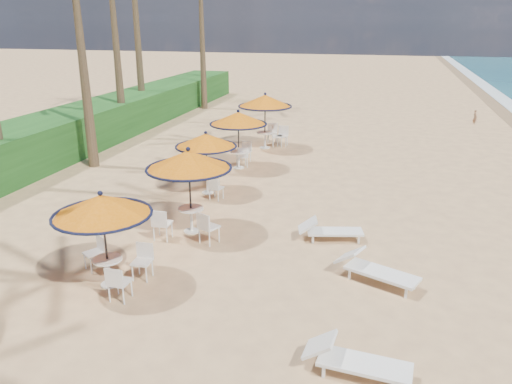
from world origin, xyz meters
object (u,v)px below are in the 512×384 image
station_0 (104,217)px  station_1 (188,169)px  station_3 (239,123)px  station_2 (207,146)px  lounger_mid (374,269)px  lounger_near (353,360)px  lounger_far (328,230)px  station_4 (267,107)px

station_0 → station_1: size_ratio=0.92×
station_1 → station_3: bearing=94.5°
station_1 → station_3: size_ratio=1.04×
station_2 → lounger_mid: 7.89m
station_1 → lounger_near: size_ratio=1.33×
station_0 → station_3: bearing=89.0°
lounger_near → station_3: bearing=120.5°
lounger_far → station_4: bearing=99.2°
station_0 → station_2: bearing=90.0°
station_2 → lounger_far: station_2 is taller
station_0 → station_4: station_4 is taller
station_1 → lounger_mid: 5.70m
station_4 → lounger_mid: 13.23m
lounger_far → station_3: bearing=111.8°
station_2 → station_4: station_4 is taller
station_4 → lounger_far: 10.84m
station_3 → lounger_far: bearing=-54.6°
station_2 → station_3: bearing=87.1°
station_3 → lounger_far: station_3 is taller
station_3 → lounger_far: size_ratio=1.30×
station_2 → lounger_near: bearing=-56.0°
station_2 → lounger_far: size_ratio=1.20×
station_0 → lounger_far: station_0 is taller
station_2 → station_3: (0.17, 3.33, 0.15)m
station_0 → station_3: 10.04m
lounger_near → lounger_far: 5.63m
lounger_near → station_1: bearing=140.2°
station_0 → station_3: station_3 is taller
station_1 → station_0: bearing=-102.1°
station_1 → station_3: (-0.53, 6.77, -0.08)m
lounger_near → lounger_mid: 3.46m
station_1 → lounger_near: bearing=-45.1°
station_2 → lounger_far: bearing=-32.4°
station_3 → lounger_mid: 10.25m
station_4 → lounger_near: bearing=-71.3°
station_0 → station_1: 3.35m
station_2 → station_0: bearing=-90.0°
lounger_near → lounger_mid: size_ratio=0.93×
station_1 → lounger_mid: station_1 is taller
station_1 → station_4: size_ratio=0.96×
station_1 → lounger_far: bearing=7.2°
station_2 → lounger_far: 5.65m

